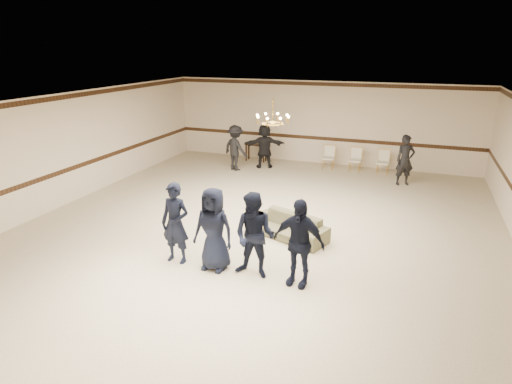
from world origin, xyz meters
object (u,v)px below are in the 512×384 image
at_px(chandelier, 273,111).
at_px(settee, 288,226).
at_px(adult_left, 236,148).
at_px(console_table, 256,152).
at_px(boy_c, 255,236).
at_px(banquet_chair_left, 328,158).
at_px(adult_mid, 265,146).
at_px(adult_right, 405,160).
at_px(boy_a, 175,223).
at_px(boy_b, 214,229).
at_px(boy_d, 298,243).
at_px(banquet_chair_mid, 355,160).
at_px(banquet_chair_right, 383,163).

distance_m(chandelier, settee, 2.98).
relative_size(adult_left, console_table, 2.02).
bearing_deg(boy_c, banquet_chair_left, 94.42).
bearing_deg(adult_mid, adult_left, 16.08).
xyz_separation_m(boy_c, adult_mid, (-2.52, 7.82, -0.04)).
bearing_deg(adult_right, adult_mid, 152.30).
bearing_deg(adult_mid, boy_c, 86.08).
bearing_deg(boy_a, boy_b, 1.52).
distance_m(boy_c, adult_mid, 8.21).
bearing_deg(console_table, banquet_chair_left, 0.55).
height_order(boy_d, banquet_chair_mid, boy_d).
xyz_separation_m(adult_right, banquet_chair_mid, (-1.75, 1.02, -0.41)).
xyz_separation_m(settee, console_table, (-3.29, 6.61, 0.07)).
relative_size(settee, banquet_chair_mid, 2.22).
bearing_deg(console_table, chandelier, -61.13).
height_order(adult_mid, banquet_chair_left, adult_mid).
xyz_separation_m(adult_left, adult_right, (6.00, 0.30, 0.00)).
height_order(adult_right, banquet_chair_left, adult_right).
bearing_deg(adult_left, chandelier, 148.17).
xyz_separation_m(chandelier, banquet_chair_mid, (1.54, 5.20, -2.43)).
bearing_deg(console_table, banquet_chair_mid, 1.50).
distance_m(banquet_chair_mid, banquet_chair_right, 1.00).
bearing_deg(console_table, adult_left, -95.00).
bearing_deg(chandelier, adult_left, 124.95).
xyz_separation_m(boy_b, settee, (1.02, 2.02, -0.60)).
xyz_separation_m(boy_b, adult_mid, (-1.62, 7.82, -0.04)).
distance_m(boy_b, adult_left, 7.55).
xyz_separation_m(boy_c, banquet_chair_left, (-0.17, 8.43, -0.45)).
xyz_separation_m(adult_left, banquet_chair_right, (5.25, 1.32, -0.41)).
bearing_deg(settee, adult_mid, 134.68).
height_order(boy_a, console_table, boy_a).
xyz_separation_m(chandelier, adult_right, (3.29, 4.18, -2.03)).
xyz_separation_m(boy_a, settee, (1.92, 2.02, -0.60)).
height_order(adult_left, console_table, adult_left).
bearing_deg(boy_c, boy_d, 3.26).
relative_size(banquet_chair_left, console_table, 1.06).
xyz_separation_m(boy_d, adult_mid, (-3.42, 7.82, -0.04)).
height_order(adult_left, banquet_chair_right, adult_left).
relative_size(boy_d, banquet_chair_mid, 2.01).
distance_m(chandelier, adult_right, 5.69).
height_order(boy_c, adult_mid, boy_c).
distance_m(boy_b, boy_d, 1.80).
distance_m(chandelier, boy_d, 4.12).
height_order(boy_b, adult_right, boy_b).
relative_size(boy_a, boy_b, 1.00).
xyz_separation_m(settee, banquet_chair_left, (-0.29, 6.41, 0.16)).
height_order(chandelier, adult_mid, chandelier).
height_order(boy_b, boy_d, same).
bearing_deg(chandelier, boy_b, -93.35).
bearing_deg(boy_c, settee, 89.76).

